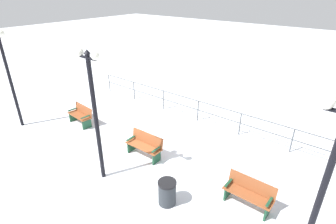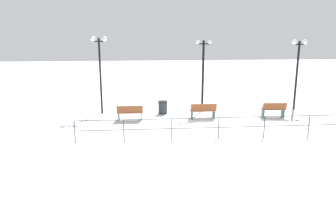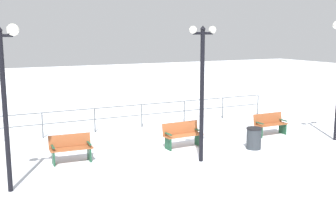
# 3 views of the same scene
# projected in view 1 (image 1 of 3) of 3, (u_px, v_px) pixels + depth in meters

# --- Properties ---
(ground_plane) EXTENTS (80.00, 80.00, 0.00)m
(ground_plane) POSITION_uv_depth(u_px,v_px,m) (143.00, 157.00, 10.10)
(ground_plane) COLOR white
(ground_plane) RESTS_ON ground
(bench_nearest) EXTENTS (0.65, 1.40, 0.90)m
(bench_nearest) POSITION_uv_depth(u_px,v_px,m) (81.00, 115.00, 12.30)
(bench_nearest) COLOR brown
(bench_nearest) RESTS_ON ground
(bench_second) EXTENTS (0.58, 1.49, 0.91)m
(bench_second) POSITION_uv_depth(u_px,v_px,m) (145.00, 145.00, 9.97)
(bench_second) COLOR brown
(bench_second) RESTS_ON ground
(bench_third) EXTENTS (0.53, 1.44, 0.89)m
(bench_third) POSITION_uv_depth(u_px,v_px,m) (249.00, 193.00, 7.69)
(bench_third) COLOR brown
(bench_third) RESTS_ON ground
(lamppost_near) EXTENTS (0.31, 0.95, 4.39)m
(lamppost_near) POSITION_uv_depth(u_px,v_px,m) (5.00, 59.00, 11.02)
(lamppost_near) COLOR black
(lamppost_near) RESTS_ON ground
(lamppost_middle) EXTENTS (0.24, 0.94, 4.38)m
(lamppost_middle) POSITION_uv_depth(u_px,v_px,m) (94.00, 103.00, 7.86)
(lamppost_middle) COLOR black
(lamppost_middle) RESTS_ON ground
(lamppost_far) EXTENTS (0.31, 0.95, 4.59)m
(lamppost_far) POSITION_uv_depth(u_px,v_px,m) (331.00, 165.00, 4.16)
(lamppost_far) COLOR black
(lamppost_far) RESTS_ON ground
(waterfront_railing) EXTENTS (0.05, 13.00, 1.05)m
(waterfront_railing) POSITION_uv_depth(u_px,v_px,m) (198.00, 107.00, 12.50)
(waterfront_railing) COLOR #4C5156
(waterfront_railing) RESTS_ON ground
(trash_bin) EXTENTS (0.56, 0.56, 0.79)m
(trash_bin) POSITION_uv_depth(u_px,v_px,m) (167.00, 192.00, 7.80)
(trash_bin) COLOR #2D3338
(trash_bin) RESTS_ON ground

